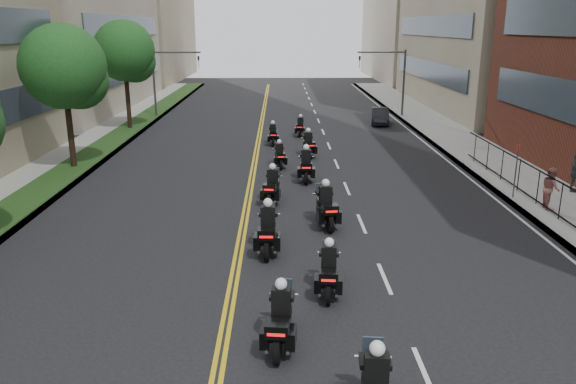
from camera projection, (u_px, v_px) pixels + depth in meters
name	position (u px, v px, depth m)	size (l,w,h in m)	color
sidewalk_right	(491.00, 162.00, 31.82)	(4.00, 90.00, 0.15)	gray
sidewalk_left	(66.00, 164.00, 31.45)	(4.00, 90.00, 0.15)	gray
grass_strip	(80.00, 162.00, 31.44)	(2.00, 90.00, 0.04)	#213C16
street_trees	(21.00, 84.00, 23.90)	(4.40, 38.40, 7.98)	black
traffic_signal_right	(393.00, 73.00, 47.05)	(4.09, 0.20, 5.60)	#3F3F44
traffic_signal_left	(165.00, 73.00, 46.76)	(4.09, 0.20, 5.60)	#3F3F44
motorcycle_2	(281.00, 321.00, 13.49)	(0.67, 2.35, 1.73)	black
motorcycle_3	(329.00, 272.00, 16.21)	(0.62, 2.26, 1.67)	black
motorcycle_4	(268.00, 231.00, 19.18)	(0.60, 2.55, 1.88)	black
motorcycle_5	(326.00, 208.00, 21.68)	(0.73, 2.51, 1.85)	black
motorcycle_6	(272.00, 188.00, 24.56)	(0.73, 2.36, 1.75)	black
motorcycle_7	(306.00, 167.00, 28.08)	(0.58, 2.49, 1.84)	black
motorcycle_8	(280.00, 156.00, 30.85)	(0.58, 2.07, 1.53)	black
motorcycle_9	(309.00, 145.00, 33.34)	(0.67, 2.30, 1.70)	black
motorcycle_10	(273.00, 135.00, 36.74)	(0.50, 2.12, 1.56)	black
motorcycle_11	(300.00, 127.00, 39.62)	(0.58, 2.07, 1.53)	black
parked_sedan	(380.00, 116.00, 44.46)	(1.34, 3.85, 1.27)	black
pedestrian_b	(551.00, 188.00, 23.30)	(0.85, 0.66, 1.74)	#9A5A54
pedestrian_c	(575.00, 172.00, 25.68)	(1.07, 0.44, 1.82)	#3A3940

